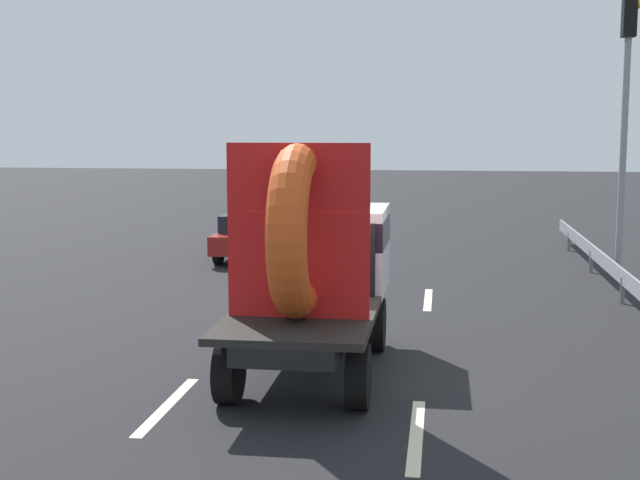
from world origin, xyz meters
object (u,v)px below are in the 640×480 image
(flatbed_truck, at_px, (315,260))
(oncoming_car, at_px, (317,192))
(distant_sedan, at_px, (254,234))
(traffic_light, at_px, (626,100))

(flatbed_truck, height_order, oncoming_car, flatbed_truck)
(distant_sedan, bearing_deg, flatbed_truck, -72.89)
(distant_sedan, distance_m, oncoming_car, 15.92)
(traffic_light, height_order, oncoming_car, traffic_light)
(distant_sedan, height_order, traffic_light, traffic_light)
(flatbed_truck, xyz_separation_m, oncoming_car, (-3.79, 26.44, -0.96))
(flatbed_truck, xyz_separation_m, distant_sedan, (-3.24, 10.53, -0.94))
(oncoming_car, bearing_deg, traffic_light, -61.18)
(flatbed_truck, bearing_deg, oncoming_car, 98.16)
(traffic_light, distance_m, oncoming_car, 20.77)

